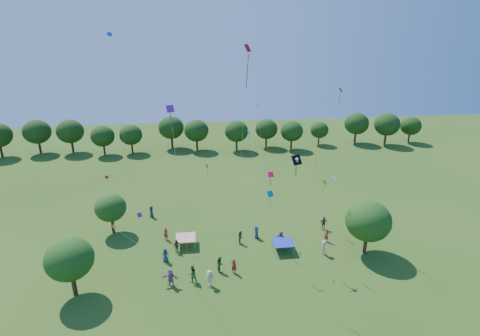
% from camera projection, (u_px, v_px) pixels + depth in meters
% --- Properties ---
extents(near_tree_west, '(4.27, 4.27, 5.75)m').
position_uv_depth(near_tree_west, '(69.00, 259.00, 33.33)').
color(near_tree_west, '#422B19').
rests_on(near_tree_west, ground).
extents(near_tree_north, '(3.66, 3.66, 4.95)m').
position_uv_depth(near_tree_north, '(110.00, 208.00, 44.15)').
color(near_tree_north, '#422B19').
rests_on(near_tree_north, ground).
extents(near_tree_east, '(4.83, 4.83, 6.09)m').
position_uv_depth(near_tree_east, '(368.00, 221.00, 39.79)').
color(near_tree_east, '#422B19').
rests_on(near_tree_east, ground).
extents(treeline, '(88.01, 8.77, 6.77)m').
position_uv_depth(treeline, '(206.00, 130.00, 75.41)').
color(treeline, '#422B19').
rests_on(treeline, ground).
extents(tent_red_stripe, '(2.20, 2.20, 1.10)m').
position_uv_depth(tent_red_stripe, '(186.00, 238.00, 42.13)').
color(tent_red_stripe, '#BB3216').
rests_on(tent_red_stripe, ground).
extents(tent_blue, '(2.20, 2.20, 1.10)m').
position_uv_depth(tent_blue, '(283.00, 242.00, 41.17)').
color(tent_blue, '#1A2FAD').
rests_on(tent_blue, ground).
extents(crowd_person_0, '(0.70, 0.87, 1.56)m').
position_uv_depth(crowd_person_0, '(257.00, 232.00, 43.77)').
color(crowd_person_0, navy).
rests_on(crowd_person_0, ground).
extents(crowd_person_1, '(0.71, 0.65, 1.61)m').
position_uv_depth(crowd_person_1, '(234.00, 266.00, 37.47)').
color(crowd_person_1, maroon).
rests_on(crowd_person_1, ground).
extents(crowd_person_2, '(0.43, 0.78, 1.58)m').
position_uv_depth(crowd_person_2, '(241.00, 237.00, 42.69)').
color(crowd_person_2, '#255634').
rests_on(crowd_person_2, ground).
extents(crowd_person_3, '(1.22, 0.80, 1.72)m').
position_uv_depth(crowd_person_3, '(210.00, 278.00, 35.53)').
color(crowd_person_3, '#B7B293').
rests_on(crowd_person_3, ground).
extents(crowd_person_4, '(1.03, 0.51, 1.72)m').
position_uv_depth(crowd_person_4, '(324.00, 223.00, 45.68)').
color(crowd_person_4, '#403633').
rests_on(crowd_person_4, ground).
extents(crowd_person_5, '(1.76, 1.00, 1.78)m').
position_uv_depth(crowd_person_5, '(171.00, 278.00, 35.57)').
color(crowd_person_5, '#8D528D').
rests_on(crowd_person_5, ground).
extents(crowd_person_6, '(0.60, 0.87, 1.61)m').
position_uv_depth(crowd_person_6, '(151.00, 211.00, 48.72)').
color(crowd_person_6, '#1A354C').
rests_on(crowd_person_6, ground).
extents(crowd_person_7, '(0.66, 0.68, 1.55)m').
position_uv_depth(crowd_person_7, '(326.00, 236.00, 43.04)').
color(crowd_person_7, maroon).
rests_on(crowd_person_7, ground).
extents(crowd_person_8, '(0.62, 0.91, 1.68)m').
position_uv_depth(crowd_person_8, '(220.00, 264.00, 37.73)').
color(crowd_person_8, '#26592B').
rests_on(crowd_person_8, ground).
extents(crowd_person_9, '(0.53, 1.12, 1.69)m').
position_uv_depth(crowd_person_9, '(324.00, 247.00, 40.57)').
color(crowd_person_9, tan).
rests_on(crowd_person_9, ground).
extents(crowd_person_10, '(0.99, 0.85, 1.55)m').
position_uv_depth(crowd_person_10, '(177.00, 246.00, 40.98)').
color(crowd_person_10, '#443C37').
rests_on(crowd_person_10, ground).
extents(crowd_person_11, '(1.58, 1.15, 1.60)m').
position_uv_depth(crowd_person_11, '(281.00, 238.00, 42.58)').
color(crowd_person_11, '#96578A').
rests_on(crowd_person_11, ground).
extents(crowd_person_12, '(0.82, 0.51, 1.58)m').
position_uv_depth(crowd_person_12, '(165.00, 255.00, 39.29)').
color(crowd_person_12, navy).
rests_on(crowd_person_12, ground).
extents(crowd_person_13, '(0.68, 0.56, 1.56)m').
position_uv_depth(crowd_person_13, '(166.00, 234.00, 43.41)').
color(crowd_person_13, '#9D1C3E').
rests_on(crowd_person_13, ground).
extents(crowd_person_14, '(1.00, 0.82, 1.79)m').
position_uv_depth(crowd_person_14, '(192.00, 274.00, 36.14)').
color(crowd_person_14, '#2A6235').
rests_on(crowd_person_14, ground).
extents(pirate_kite, '(1.16, 4.92, 10.04)m').
position_uv_depth(pirate_kite, '(297.00, 163.00, 37.00)').
color(pirate_kite, black).
extents(red_high_kite, '(1.60, 0.95, 20.56)m').
position_uv_depth(red_high_kite, '(245.00, 91.00, 33.43)').
color(red_high_kite, red).
extents(small_kite_0, '(3.77, 3.10, 4.38)m').
position_uv_depth(small_kite_0, '(112.00, 184.00, 47.24)').
color(small_kite_0, red).
extents(small_kite_1, '(2.22, 0.76, 7.40)m').
position_uv_depth(small_kite_1, '(318.00, 172.00, 44.98)').
color(small_kite_1, '#F3AF0C').
extents(small_kite_2, '(3.98, 0.68, 4.23)m').
position_uv_depth(small_kite_2, '(122.00, 233.00, 36.17)').
color(small_kite_2, orange).
extents(small_kite_3, '(1.86, 0.66, 14.47)m').
position_uv_depth(small_kite_3, '(261.00, 140.00, 40.26)').
color(small_kite_3, '#188836').
extents(small_kite_4, '(2.30, 1.84, 10.90)m').
position_uv_depth(small_kite_4, '(252.00, 149.00, 43.33)').
color(small_kite_4, blue).
extents(small_kite_5, '(1.57, 1.37, 5.79)m').
position_uv_depth(small_kite_5, '(143.00, 223.00, 35.18)').
color(small_kite_5, '#6E1685').
extents(small_kite_6, '(1.61, 1.85, 7.08)m').
position_uv_depth(small_kite_6, '(335.00, 187.00, 40.07)').
color(small_kite_6, white).
extents(small_kite_7, '(0.79, 2.13, 5.50)m').
position_uv_depth(small_kite_7, '(270.00, 197.00, 40.36)').
color(small_kite_7, '#0A72A4').
extents(small_kite_8, '(1.96, 0.75, 8.59)m').
position_uv_depth(small_kite_8, '(268.00, 186.00, 37.21)').
color(small_kite_8, '#EC0D39').
extents(small_kite_9, '(3.61, 5.11, 6.31)m').
position_uv_depth(small_kite_9, '(204.00, 176.00, 45.32)').
color(small_kite_9, orange).
extents(small_kite_10, '(0.61, 2.20, 7.92)m').
position_uv_depth(small_kite_10, '(325.00, 193.00, 36.88)').
color(small_kite_10, '#CEC912').
extents(small_kite_11, '(1.00, 1.87, 15.88)m').
position_uv_depth(small_kite_11, '(338.00, 120.00, 41.73)').
color(small_kite_11, '#3A991B').
extents(small_kite_12, '(1.91, 5.67, 21.47)m').
position_uv_depth(small_kite_12, '(116.00, 84.00, 44.61)').
color(small_kite_12, '#142DD1').
extents(small_kite_13, '(0.91, 4.10, 16.75)m').
position_uv_depth(small_kite_13, '(176.00, 156.00, 28.42)').
color(small_kite_13, purple).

